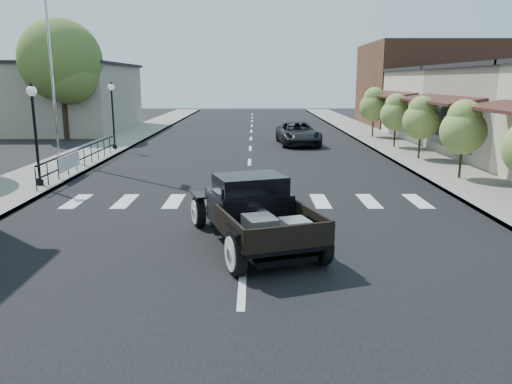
{
  "coord_description": "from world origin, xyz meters",
  "views": [
    {
      "loc": [
        0.24,
        -11.88,
        3.89
      ],
      "look_at": [
        0.28,
        1.02,
        1.0
      ],
      "focal_mm": 35.0,
      "sensor_mm": 36.0,
      "label": 1
    }
  ],
  "objects": [
    {
      "name": "small_tree_d",
      "position": [
        8.3,
        16.74,
        1.61
      ],
      "size": [
        1.75,
        1.75,
        2.91
      ],
      "primitive_type": null,
      "color": "olive",
      "rests_on": "sidewalk_right"
    },
    {
      "name": "lamp_post_c",
      "position": [
        -7.6,
        16.0,
        1.99
      ],
      "size": [
        0.36,
        0.36,
        3.68
      ],
      "primitive_type": null,
      "color": "black",
      "rests_on": "sidewalk_left"
    },
    {
      "name": "banner",
      "position": [
        -7.22,
        8.0,
        0.45
      ],
      "size": [
        0.04,
        2.2,
        0.6
      ],
      "primitive_type": null,
      "color": "silver",
      "rests_on": "sidewalk_left"
    },
    {
      "name": "road_markings",
      "position": [
        0.0,
        10.0,
        0.0
      ],
      "size": [
        12.0,
        60.0,
        0.06
      ],
      "primitive_type": null,
      "color": "silver",
      "rests_on": "ground"
    },
    {
      "name": "ground",
      "position": [
        0.0,
        0.0,
        0.0
      ],
      "size": [
        120.0,
        120.0,
        0.0
      ],
      "primitive_type": "plane",
      "color": "black",
      "rests_on": "ground"
    },
    {
      "name": "low_building_left",
      "position": [
        -15.0,
        28.0,
        2.5
      ],
      "size": [
        10.0,
        12.0,
        5.0
      ],
      "primitive_type": "cube",
      "color": "#AAA08F",
      "rests_on": "ground"
    },
    {
      "name": "far_building_right",
      "position": [
        15.5,
        32.0,
        3.5
      ],
      "size": [
        11.0,
        10.0,
        7.0
      ],
      "primitive_type": "cube",
      "color": "brown",
      "rests_on": "ground"
    },
    {
      "name": "second_car",
      "position": [
        2.93,
        18.74,
        0.7
      ],
      "size": [
        2.65,
        5.17,
        1.39
      ],
      "primitive_type": "imported",
      "rotation": [
        0.0,
        0.0,
        0.07
      ],
      "color": "black",
      "rests_on": "ground"
    },
    {
      "name": "railing",
      "position": [
        -7.3,
        10.0,
        0.65
      ],
      "size": [
        0.08,
        10.0,
        1.0
      ],
      "primitive_type": null,
      "color": "black",
      "rests_on": "sidewalk_left"
    },
    {
      "name": "road",
      "position": [
        0.0,
        15.0,
        0.01
      ],
      "size": [
        14.0,
        80.0,
        0.02
      ],
      "primitive_type": "cube",
      "color": "black",
      "rests_on": "ground"
    },
    {
      "name": "flagpole",
      "position": [
        -9.2,
        12.0,
        6.07
      ],
      "size": [
        0.12,
        0.12,
        11.85
      ],
      "primitive_type": "cylinder",
      "color": "silver",
      "rests_on": "sidewalk_left"
    },
    {
      "name": "big_tree_far",
      "position": [
        -12.5,
        22.0,
        3.94
      ],
      "size": [
        5.36,
        5.36,
        7.87
      ],
      "primitive_type": null,
      "color": "#4E642A",
      "rests_on": "ground"
    },
    {
      "name": "storefront_far",
      "position": [
        15.0,
        22.0,
        2.25
      ],
      "size": [
        10.0,
        9.0,
        4.5
      ],
      "primitive_type": "cube",
      "color": "beige",
      "rests_on": "ground"
    },
    {
      "name": "small_tree_b",
      "position": [
        8.3,
        7.37,
        1.61
      ],
      "size": [
        1.76,
        1.76,
        2.93
      ],
      "primitive_type": null,
      "color": "olive",
      "rests_on": "sidewalk_right"
    },
    {
      "name": "sidewalk_right",
      "position": [
        8.5,
        15.0,
        0.07
      ],
      "size": [
        3.0,
        80.0,
        0.15
      ],
      "primitive_type": "cube",
      "color": "gray",
      "rests_on": "ground"
    },
    {
      "name": "small_tree_e",
      "position": [
        8.3,
        22.13,
        1.74
      ],
      "size": [
        1.91,
        1.91,
        3.18
      ],
      "primitive_type": null,
      "color": "olive",
      "rests_on": "sidewalk_right"
    },
    {
      "name": "lamp_post_b",
      "position": [
        -7.6,
        6.0,
        1.99
      ],
      "size": [
        0.36,
        0.36,
        3.68
      ],
      "primitive_type": null,
      "color": "black",
      "rests_on": "sidewalk_left"
    },
    {
      "name": "sidewalk_left",
      "position": [
        -8.5,
        15.0,
        0.07
      ],
      "size": [
        3.0,
        80.0,
        0.15
      ],
      "primitive_type": "cube",
      "color": "gray",
      "rests_on": "ground"
    },
    {
      "name": "hotrod_pickup",
      "position": [
        0.2,
        -0.38,
        0.86
      ],
      "size": [
        3.78,
        5.42,
        1.71
      ],
      "primitive_type": null,
      "rotation": [
        0.0,
        0.0,
        0.33
      ],
      "color": "black",
      "rests_on": "ground"
    },
    {
      "name": "small_tree_c",
      "position": [
        8.3,
        12.35,
        1.61
      ],
      "size": [
        1.75,
        1.75,
        2.92
      ],
      "primitive_type": null,
      "color": "olive",
      "rests_on": "sidewalk_right"
    }
  ]
}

